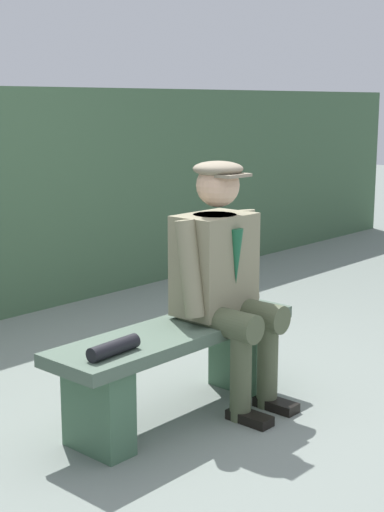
# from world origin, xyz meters

# --- Properties ---
(ground_plane) EXTENTS (30.00, 30.00, 0.00)m
(ground_plane) POSITION_xyz_m (0.00, 0.00, 0.00)
(ground_plane) COLOR gray
(bench) EXTENTS (1.46, 0.40, 0.47)m
(bench) POSITION_xyz_m (0.00, 0.00, 0.31)
(bench) COLOR #4C6050
(bench) RESTS_ON ground
(seated_man) EXTENTS (0.58, 0.59, 1.29)m
(seated_man) POSITION_xyz_m (-0.29, 0.06, 0.72)
(seated_man) COLOR gray
(seated_man) RESTS_ON ground
(rolled_magazine) EXTENTS (0.28, 0.08, 0.07)m
(rolled_magazine) POSITION_xyz_m (0.50, 0.08, 0.51)
(rolled_magazine) COLOR black
(rolled_magazine) RESTS_ON bench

